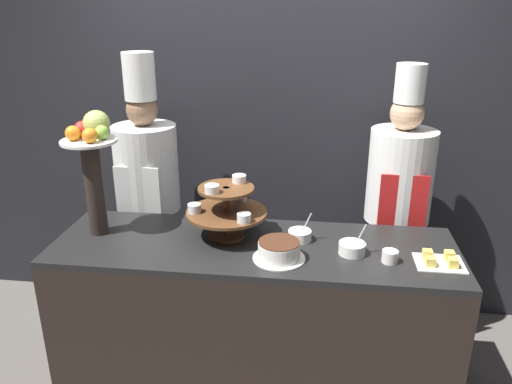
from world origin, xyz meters
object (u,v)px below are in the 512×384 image
(tiered_stand, at_px, (226,207))
(cake_square_tray, at_px, (440,260))
(serving_bowl_near, at_px, (352,248))
(chef_center_left, at_px, (398,201))
(cup_white, at_px, (390,256))
(serving_bowl_far, at_px, (300,235))
(fruit_pedestal, at_px, (93,157))
(cake_round, at_px, (279,251))
(chef_left, at_px, (148,189))

(tiered_stand, xyz_separation_m, cake_square_tray, (1.06, -0.17, -0.15))
(serving_bowl_near, height_order, chef_center_left, chef_center_left)
(cup_white, height_order, serving_bowl_far, serving_bowl_far)
(tiered_stand, height_order, chef_center_left, chef_center_left)
(tiered_stand, relative_size, serving_bowl_near, 2.66)
(cup_white, bearing_deg, serving_bowl_near, 159.43)
(cake_square_tray, height_order, serving_bowl_far, serving_bowl_far)
(fruit_pedestal, distance_m, cake_square_tray, 1.80)
(fruit_pedestal, height_order, cake_square_tray, fruit_pedestal)
(cup_white, xyz_separation_m, serving_bowl_far, (-0.44, 0.18, -0.00))
(cake_square_tray, distance_m, serving_bowl_far, 0.69)
(fruit_pedestal, xyz_separation_m, cake_round, (0.98, -0.19, -0.37))
(cake_square_tray, xyz_separation_m, chef_center_left, (-0.11, 0.68, 0.03))
(fruit_pedestal, xyz_separation_m, serving_bowl_near, (1.34, -0.09, -0.39))
(fruit_pedestal, xyz_separation_m, serving_bowl_far, (1.07, 0.02, -0.39))
(serving_bowl_near, xyz_separation_m, serving_bowl_far, (-0.26, 0.12, -0.00))
(chef_left, bearing_deg, chef_center_left, -0.00)
(cake_round, relative_size, serving_bowl_far, 1.62)
(tiered_stand, distance_m, chef_left, 0.79)
(fruit_pedestal, distance_m, serving_bowl_near, 1.40)
(fruit_pedestal, height_order, serving_bowl_near, fruit_pedestal)
(chef_center_left, bearing_deg, cake_round, -132.17)
(fruit_pedestal, relative_size, chef_center_left, 0.37)
(tiered_stand, height_order, cup_white, tiered_stand)
(fruit_pedestal, height_order, chef_left, chef_left)
(fruit_pedestal, distance_m, cake_round, 1.07)
(tiered_stand, distance_m, serving_bowl_far, 0.41)
(cake_round, bearing_deg, serving_bowl_far, 67.28)
(serving_bowl_far, relative_size, chef_center_left, 0.09)
(cup_white, relative_size, chef_left, 0.04)
(serving_bowl_near, bearing_deg, cake_square_tray, -7.42)
(tiered_stand, xyz_separation_m, chef_center_left, (0.95, 0.51, -0.12))
(chef_center_left, bearing_deg, serving_bowl_far, -138.12)
(cake_round, xyz_separation_m, serving_bowl_near, (0.35, 0.10, -0.02))
(serving_bowl_near, relative_size, chef_center_left, 0.09)
(cake_round, distance_m, cup_white, 0.53)
(cake_square_tray, relative_size, serving_bowl_far, 1.44)
(cup_white, relative_size, chef_center_left, 0.04)
(cake_round, bearing_deg, fruit_pedestal, 168.82)
(serving_bowl_far, bearing_deg, cake_round, -112.72)
(serving_bowl_far, height_order, chef_left, chef_left)
(serving_bowl_near, bearing_deg, chef_center_left, 64.17)
(cake_round, height_order, serving_bowl_near, serving_bowl_near)
(cake_square_tray, bearing_deg, serving_bowl_far, 165.74)
(chef_left, bearing_deg, fruit_pedestal, -99.44)
(tiered_stand, xyz_separation_m, serving_bowl_far, (0.39, 0.00, -0.14))
(chef_left, bearing_deg, cake_round, -38.98)
(tiered_stand, distance_m, cake_round, 0.39)
(cake_square_tray, height_order, chef_left, chef_left)
(tiered_stand, xyz_separation_m, cake_round, (0.29, -0.22, -0.12))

